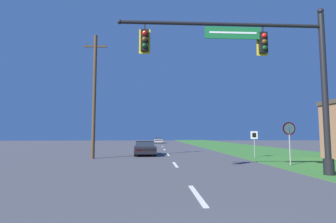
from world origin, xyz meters
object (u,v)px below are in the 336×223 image
at_px(car_ahead, 145,148).
at_px(route_sign_post, 254,138).
at_px(utility_pole_near, 94,94).
at_px(far_car, 158,140).
at_px(signal_mast, 273,71).
at_px(stop_sign, 289,134).

relative_size(car_ahead, route_sign_post, 2.27).
bearing_deg(utility_pole_near, far_car, 81.17).
bearing_deg(car_ahead, far_car, 86.88).
xyz_separation_m(signal_mast, utility_pole_near, (-9.95, 9.01, 0.29)).
xyz_separation_m(car_ahead, far_car, (1.79, 32.86, 0.00)).
bearing_deg(utility_pole_near, route_sign_post, -0.52).
bearing_deg(far_car, stop_sign, -80.46).
bearing_deg(route_sign_post, far_car, 100.71).
bearing_deg(utility_pole_near, car_ahead, 40.48).
bearing_deg(stop_sign, far_car, 99.54).
bearing_deg(route_sign_post, signal_mast, -105.75).
bearing_deg(route_sign_post, car_ahead, 158.71).
relative_size(signal_mast, route_sign_post, 4.71).
bearing_deg(signal_mast, far_car, 95.50).
relative_size(far_car, route_sign_post, 2.30).
relative_size(far_car, utility_pole_near, 0.49).
distance_m(stop_sign, utility_pole_near, 13.97).
height_order(signal_mast, route_sign_post, signal_mast).
xyz_separation_m(signal_mast, route_sign_post, (2.51, 8.90, -3.14)).
height_order(stop_sign, utility_pole_near, utility_pole_near).
bearing_deg(stop_sign, signal_mast, -124.91).
distance_m(signal_mast, far_car, 45.52).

